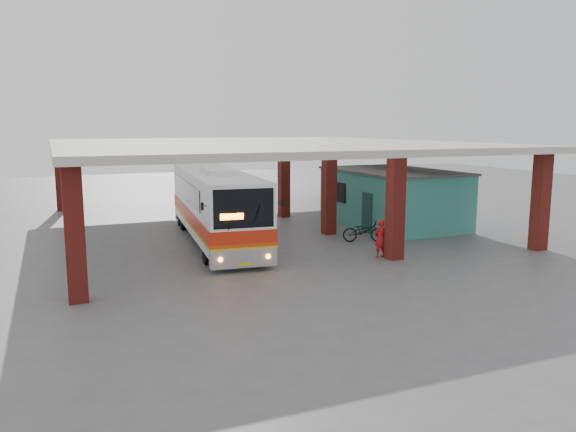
% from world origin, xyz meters
% --- Properties ---
extents(ground, '(90.00, 90.00, 0.00)m').
position_xyz_m(ground, '(0.00, 0.00, 0.00)').
color(ground, '#515154').
rests_on(ground, ground).
extents(brick_columns, '(20.10, 21.60, 4.35)m').
position_xyz_m(brick_columns, '(1.43, 5.00, 2.17)').
color(brick_columns, maroon).
rests_on(brick_columns, ground).
extents(canopy_roof, '(21.00, 23.00, 0.30)m').
position_xyz_m(canopy_roof, '(0.50, 6.50, 4.50)').
color(canopy_roof, '#BCB7AA').
rests_on(canopy_roof, brick_columns).
extents(shop_building, '(5.20, 8.20, 3.11)m').
position_xyz_m(shop_building, '(7.49, 4.00, 1.56)').
color(shop_building, '#338076').
rests_on(shop_building, ground).
extents(coach_bus, '(3.83, 12.56, 3.61)m').
position_xyz_m(coach_bus, '(-2.90, 3.33, 1.79)').
color(coach_bus, white).
rests_on(coach_bus, ground).
extents(motorcycle, '(2.15, 1.43, 1.07)m').
position_xyz_m(motorcycle, '(3.63, 0.52, 0.53)').
color(motorcycle, black).
rests_on(motorcycle, ground).
extents(pedestrian, '(0.64, 0.47, 1.63)m').
position_xyz_m(pedestrian, '(2.60, -2.52, 0.81)').
color(pedestrian, red).
rests_on(pedestrian, ground).
extents(red_chair, '(0.45, 0.45, 0.74)m').
position_xyz_m(red_chair, '(4.88, 6.28, 0.34)').
color(red_chair, red).
rests_on(red_chair, ground).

